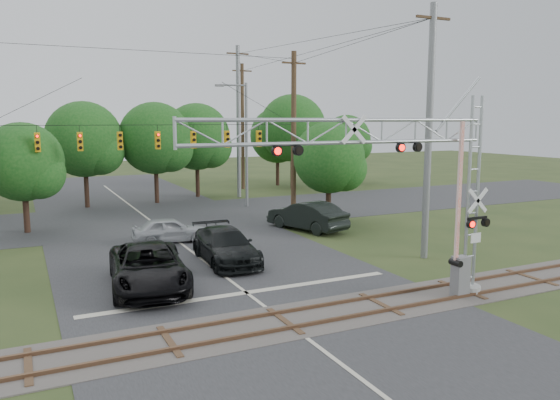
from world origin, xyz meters
name	(u,v)px	position (x,y,z in m)	size (l,w,h in m)	color
ground	(313,344)	(0.00, 0.00, 0.00)	(160.00, 160.00, 0.00)	#2B3B1B
road_main	(211,266)	(0.00, 10.00, 0.01)	(14.00, 90.00, 0.02)	#2C2C2E
road_cross	(147,218)	(0.00, 24.00, 0.01)	(90.00, 12.00, 0.02)	#2C2C2E
railroad_track	(285,321)	(0.00, 2.00, 0.03)	(90.00, 3.20, 0.17)	#4C4742
crossing_gantry	(400,177)	(4.44, 1.64, 4.86)	(12.32, 1.00, 7.79)	#969691
traffic_signal_span	(172,138)	(0.88, 20.00, 5.72)	(19.34, 0.36, 11.50)	gray
pickup_black	(148,267)	(-3.36, 7.86, 0.89)	(2.96, 6.41, 1.78)	black
car_dark	(226,246)	(0.91, 10.36, 0.82)	(2.30, 5.65, 1.64)	black
sedan_silver	(170,230)	(-0.44, 15.87, 0.72)	(1.69, 4.20, 1.43)	#A5A8AC
suv_dark	(307,216)	(8.21, 15.59, 0.91)	(1.92, 5.51, 1.82)	black
streetlight	(244,138)	(8.08, 25.72, 5.42)	(2.58, 0.27, 9.69)	gray
utility_poles	(173,126)	(1.85, 23.22, 6.43)	(26.54, 29.86, 13.42)	#442E1F
treeline	(141,138)	(1.45, 32.33, 5.35)	(52.11, 25.45, 9.63)	#332017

